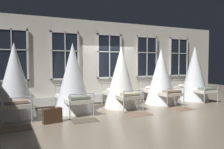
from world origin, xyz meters
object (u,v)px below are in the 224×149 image
(cot_first, at_px, (15,81))
(cot_third, at_px, (121,78))
(suitcase_dark, at_px, (52,116))
(cot_fourth, at_px, (161,77))
(cot_second, at_px, (73,79))
(cot_fifth, at_px, (194,74))

(cot_first, relative_size, cot_third, 1.01)
(cot_first, bearing_deg, suitcase_dark, -143.29)
(cot_first, height_order, suitcase_dark, cot_first)
(cot_fourth, bearing_deg, suitcase_dark, 104.98)
(cot_second, relative_size, cot_fourth, 1.04)
(cot_third, height_order, cot_fifth, cot_fifth)
(cot_fourth, bearing_deg, cot_third, 90.48)
(cot_fifth, bearing_deg, cot_first, 89.50)
(cot_fifth, bearing_deg, cot_third, 89.82)
(cot_fourth, distance_m, suitcase_dark, 5.10)
(suitcase_dark, bearing_deg, cot_fourth, 5.19)
(cot_fourth, distance_m, cot_fifth, 1.98)
(cot_third, xyz_separation_m, cot_fifth, (3.91, 0.01, 0.07))
(cot_first, relative_size, cot_fourth, 1.01)
(cot_first, distance_m, cot_second, 1.92)
(cot_second, height_order, suitcase_dark, cot_second)
(cot_second, relative_size, suitcase_dark, 4.27)
(cot_first, bearing_deg, cot_fifth, -91.00)
(suitcase_dark, bearing_deg, cot_first, 118.94)
(cot_fifth, bearing_deg, cot_fourth, 90.66)
(cot_first, xyz_separation_m, cot_fourth, (5.83, -0.06, -0.02))
(cot_fifth, bearing_deg, suitcase_dark, 99.85)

